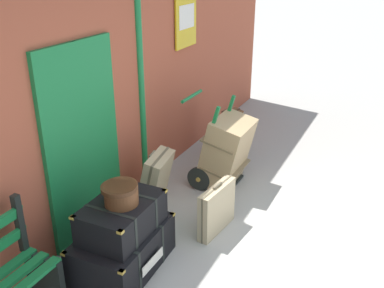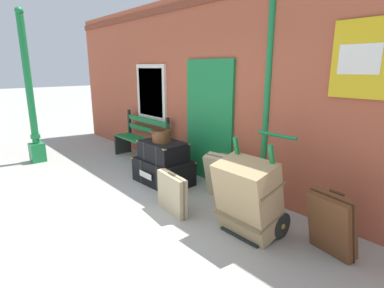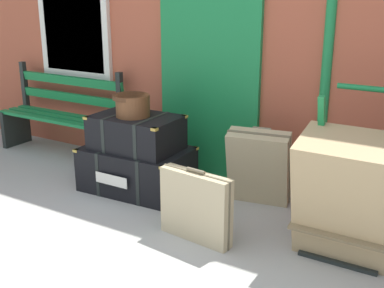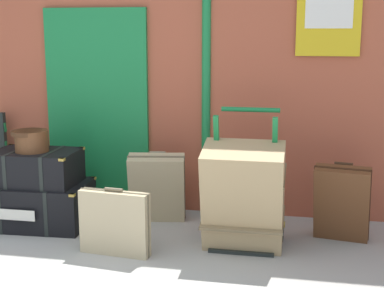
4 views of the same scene
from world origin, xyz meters
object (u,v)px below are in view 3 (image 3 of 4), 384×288
Objects in this scene: platform_bench at (62,117)px; suitcase_cream at (259,167)px; steamer_trunk_middle at (136,132)px; suitcase_charcoal at (196,206)px; steamer_trunk_base at (137,169)px; porters_trolley at (351,213)px; large_brown_trunk at (348,196)px; round_hatbox at (132,104)px.

platform_bench is 2.25× the size of suitcase_cream.
suitcase_charcoal is (0.98, -0.55, -0.31)m from steamer_trunk_middle.
porters_trolley is (2.04, -0.05, 0.06)m from steamer_trunk_base.
suitcase_charcoal is at bearing -29.51° from steamer_trunk_base.
suitcase_cream is 1.15× the size of suitcase_charcoal.
platform_bench is at bearing 169.00° from large_brown_trunk.
round_hatbox is (1.40, -0.47, 0.41)m from platform_bench.
round_hatbox is 0.49× the size of suitcase_cream.
steamer_trunk_middle reaches higher than suitcase_cream.
porters_trolley is 1.17m from suitcase_charcoal.
porters_trolley is at bearing 25.76° from suitcase_charcoal.
large_brown_trunk reaches higher than suitcase_charcoal.
porters_trolley is 1.66× the size of suitcase_cream.
platform_bench is 1.95× the size of steamer_trunk_middle.
platform_bench is 3.52m from large_brown_trunk.
platform_bench is 1.54× the size of steamer_trunk_base.
porters_trolley is at bearing -21.78° from suitcase_cream.
steamer_trunk_middle is (1.42, -0.45, 0.14)m from platform_bench.
platform_bench reaches higher than steamer_trunk_base.
platform_bench is 1.67× the size of large_brown_trunk.
large_brown_trunk is 1.12m from suitcase_charcoal.
steamer_trunk_base is at bearing 76.14° from round_hatbox.
platform_bench reaches higher than suitcase_cream.
round_hatbox is at bearing -103.86° from steamer_trunk_base.
large_brown_trunk is 1.07m from suitcase_cream.
steamer_trunk_base is 0.88× the size of porters_trolley.
suitcase_charcoal is at bearing -154.24° from porters_trolley.
steamer_trunk_base is 1.18m from suitcase_cream.
large_brown_trunk is at bearing -6.33° from steamer_trunk_middle.
suitcase_charcoal is (2.40, -1.00, -0.17)m from platform_bench.
suitcase_cream is at bearing 80.75° from suitcase_charcoal.
porters_trolley is (2.03, -0.05, -0.31)m from steamer_trunk_middle.
steamer_trunk_middle is 0.28m from round_hatbox.
platform_bench is 1.50m from steamer_trunk_base.
platform_bench is at bearing 177.11° from suitcase_cream.
porters_trolley reaches higher than suitcase_charcoal.
round_hatbox is 0.36× the size of large_brown_trunk.
platform_bench is 2.55m from suitcase_cream.
large_brown_trunk is at bearing -30.81° from suitcase_cream.
porters_trolley is at bearing 90.00° from large_brown_trunk.
porters_trolley reaches higher than platform_bench.
suitcase_charcoal is (1.00, -0.53, -0.58)m from round_hatbox.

